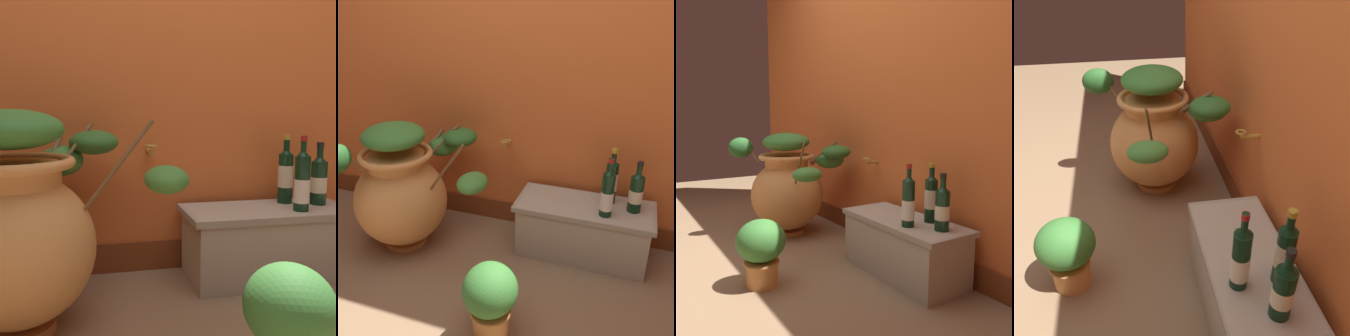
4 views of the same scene
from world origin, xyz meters
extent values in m
plane|color=#896B4C|center=(0.00, 0.00, 0.00)|extent=(7.00, 7.00, 0.00)
cube|color=#D6662D|center=(0.00, 1.20, 1.30)|extent=(4.40, 0.20, 2.60)
cube|color=brown|center=(0.00, 1.10, 0.07)|extent=(4.40, 0.02, 0.15)
cylinder|color=#B28433|center=(-0.08, 1.05, 0.61)|extent=(0.02, 0.10, 0.02)
torus|color=#B28433|center=(-0.08, 1.00, 0.64)|extent=(0.06, 0.06, 0.01)
cylinder|color=#D68E4C|center=(-0.63, 0.62, 0.02)|extent=(0.26, 0.26, 0.03)
ellipsoid|color=#D68E4C|center=(-0.63, 0.62, 0.31)|extent=(0.56, 0.56, 0.56)
cylinder|color=#D68E4C|center=(-0.63, 0.62, 0.56)|extent=(0.33, 0.33, 0.11)
torus|color=#D68E4C|center=(-0.63, 0.62, 0.62)|extent=(0.43, 0.43, 0.04)
cylinder|color=brown|center=(-0.27, 0.57, 0.61)|extent=(0.25, 0.06, 0.32)
ellipsoid|color=#428438|center=(-0.10, 0.54, 0.56)|extent=(0.16, 0.21, 0.10)
cylinder|color=brown|center=(-0.51, 0.86, 0.62)|extent=(0.08, 0.16, 0.16)
ellipsoid|color=#387A33|center=(-0.48, 0.93, 0.59)|extent=(0.18, 0.23, 0.13)
cylinder|color=brown|center=(-0.74, 0.37, 0.68)|extent=(0.05, 0.11, 0.19)
ellipsoid|color=#235623|center=(-0.77, 0.31, 0.69)|extent=(0.13, 0.19, 0.16)
cylinder|color=brown|center=(-0.42, 0.83, 0.66)|extent=(0.15, 0.18, 0.18)
ellipsoid|color=#2D6628|center=(-0.35, 0.91, 0.67)|extent=(0.21, 0.22, 0.10)
ellipsoid|color=#387A33|center=(-0.63, 0.62, 0.73)|extent=(0.37, 0.37, 0.14)
cube|color=#B2A893|center=(0.46, 0.89, 0.17)|extent=(0.76, 0.33, 0.34)
cube|color=#A09785|center=(0.46, 0.89, 0.33)|extent=(0.81, 0.35, 0.03)
cylinder|color=black|center=(0.73, 0.91, 0.45)|extent=(0.08, 0.08, 0.21)
cone|color=black|center=(0.73, 0.91, 0.57)|extent=(0.08, 0.08, 0.04)
cylinder|color=black|center=(0.73, 0.91, 0.60)|extent=(0.03, 0.03, 0.09)
cylinder|color=black|center=(0.73, 0.91, 0.64)|extent=(0.03, 0.03, 0.02)
cylinder|color=beige|center=(0.73, 0.91, 0.44)|extent=(0.08, 0.08, 0.08)
cylinder|color=black|center=(0.58, 0.81, 0.47)|extent=(0.07, 0.07, 0.25)
cone|color=black|center=(0.58, 0.81, 0.61)|extent=(0.07, 0.07, 0.04)
cylinder|color=black|center=(0.58, 0.81, 0.64)|extent=(0.03, 0.03, 0.09)
cylinder|color=maroon|center=(0.58, 0.81, 0.68)|extent=(0.03, 0.03, 0.02)
cylinder|color=white|center=(0.58, 0.81, 0.44)|extent=(0.07, 0.07, 0.11)
cylinder|color=black|center=(0.59, 0.97, 0.46)|extent=(0.07, 0.07, 0.25)
cone|color=black|center=(0.59, 0.97, 0.60)|extent=(0.07, 0.07, 0.04)
cylinder|color=black|center=(0.59, 0.97, 0.63)|extent=(0.03, 0.03, 0.09)
cylinder|color=#B7932D|center=(0.59, 0.97, 0.67)|extent=(0.03, 0.03, 0.02)
cylinder|color=beige|center=(0.59, 0.97, 0.48)|extent=(0.07, 0.07, 0.11)
cylinder|color=#D68E4C|center=(0.16, 0.12, 0.07)|extent=(0.18, 0.18, 0.15)
torus|color=#C58346|center=(0.16, 0.12, 0.13)|extent=(0.20, 0.20, 0.02)
ellipsoid|color=#387A33|center=(0.16, 0.12, 0.26)|extent=(0.25, 0.28, 0.24)
camera|label=1|loc=(-0.39, -0.84, 0.80)|focal=43.12mm
camera|label=2|loc=(0.67, -1.12, 1.47)|focal=40.62mm
camera|label=3|loc=(2.10, -0.55, 0.96)|focal=40.44mm
camera|label=4|loc=(1.52, 0.43, 1.50)|focal=40.94mm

